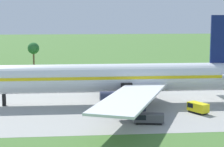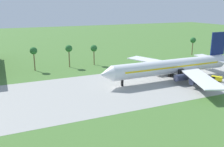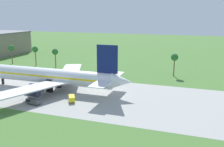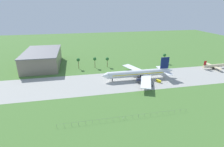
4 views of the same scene
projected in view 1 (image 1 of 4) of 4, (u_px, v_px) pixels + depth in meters
jet_airliner at (120, 78)px, 89.26m from camera, size 68.67×61.26×19.47m
baggage_tug at (197, 107)px, 81.17m from camera, size 3.89×4.71×2.12m
fuel_truck at (148, 118)px, 73.36m from camera, size 5.66×2.92×1.87m
palm_tree_row at (52, 47)px, 126.36m from camera, size 102.60×3.60×11.77m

